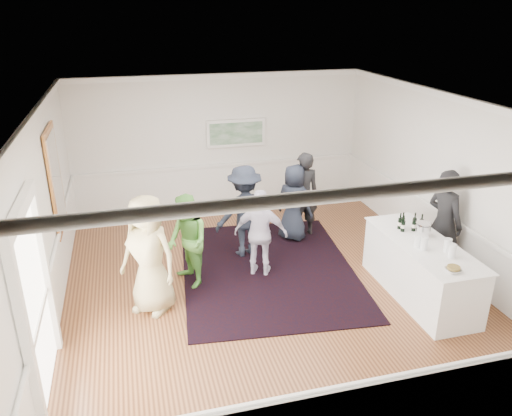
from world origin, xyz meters
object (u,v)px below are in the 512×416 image
object	(u,v)px
guest_tan	(149,255)
guest_green	(188,241)
nut_bowl	(453,269)
serving_table	(420,269)
guest_lilac	(261,233)
guest_dark_b	(303,195)
ice_bucket	(423,230)
guest_navy	(294,203)
guest_dark_a	(244,211)
bartender	(444,223)

from	to	relation	value
guest_tan	guest_green	distance (m)	0.95
nut_bowl	serving_table	bearing A→B (deg)	82.94
guest_tan	guest_lilac	xyz separation A→B (m)	(2.02, 0.66, -0.17)
guest_tan	guest_dark_b	world-z (taller)	guest_tan
guest_green	ice_bucket	distance (m)	4.03
ice_bucket	guest_green	bearing A→B (deg)	163.32
serving_table	ice_bucket	size ratio (longest dim) A/B	9.49
guest_tan	guest_dark_b	xyz separation A→B (m)	(3.34, 2.09, -0.07)
guest_navy	nut_bowl	bearing A→B (deg)	155.21
guest_dark_a	guest_dark_b	size ratio (longest dim) A/B	1.00
guest_tan	guest_green	world-z (taller)	guest_tan
guest_lilac	guest_navy	distance (m)	1.68
guest_green	serving_table	bearing A→B (deg)	52.20
serving_table	guest_green	bearing A→B (deg)	159.66
guest_dark_a	guest_navy	bearing A→B (deg)	-171.53
guest_dark_a	ice_bucket	world-z (taller)	guest_dark_a
guest_tan	ice_bucket	xyz separation A→B (m)	(4.54, -0.53, 0.12)
bartender	guest_dark_a	distance (m)	3.69
guest_tan	guest_lilac	world-z (taller)	guest_tan
guest_green	nut_bowl	size ratio (longest dim) A/B	7.08
guest_dark_a	nut_bowl	world-z (taller)	guest_dark_a
guest_lilac	serving_table	bearing A→B (deg)	174.06
serving_table	guest_lilac	distance (m)	2.81
serving_table	guest_tan	bearing A→B (deg)	170.29
serving_table	ice_bucket	distance (m)	0.66
serving_table	guest_dark_b	distance (m)	3.08
guest_dark_b	bartender	bearing A→B (deg)	131.89
bartender	serving_table	bearing A→B (deg)	112.31
ice_bucket	guest_dark_a	bearing A→B (deg)	142.12
guest_lilac	nut_bowl	world-z (taller)	guest_lilac
guest_green	nut_bowl	bearing A→B (deg)	39.65
guest_dark_b	nut_bowl	size ratio (longest dim) A/B	7.80
guest_lilac	guest_navy	size ratio (longest dim) A/B	1.01
guest_green	guest_navy	world-z (taller)	guest_green
guest_lilac	guest_dark_b	size ratio (longest dim) A/B	0.89
guest_dark_a	guest_dark_b	distance (m)	1.53
bartender	guest_green	size ratio (longest dim) A/B	1.20
guest_tan	guest_navy	xyz separation A→B (m)	(3.09, 1.95, -0.17)
guest_navy	guest_dark_b	bearing A→B (deg)	-104.65
guest_lilac	guest_dark_b	world-z (taller)	guest_dark_b
bartender	guest_navy	size ratio (longest dim) A/B	1.23
guest_navy	ice_bucket	world-z (taller)	guest_navy
guest_green	guest_dark_a	size ratio (longest dim) A/B	0.91
serving_table	guest_tan	world-z (taller)	guest_tan
guest_green	guest_dark_a	world-z (taller)	guest_dark_a
guest_tan	guest_dark_a	distance (m)	2.45
serving_table	guest_tan	distance (m)	4.52
guest_green	guest_dark_b	bearing A→B (deg)	101.39
guest_dark_a	nut_bowl	bearing A→B (deg)	114.24
ice_bucket	guest_navy	bearing A→B (deg)	120.33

